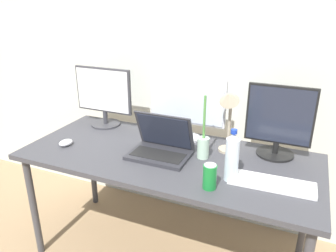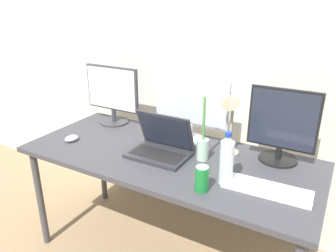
{
  "view_description": "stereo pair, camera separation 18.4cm",
  "coord_description": "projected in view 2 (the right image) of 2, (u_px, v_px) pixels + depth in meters",
  "views": [
    {
      "loc": [
        0.68,
        -1.57,
        1.6
      ],
      "look_at": [
        0.0,
        0.0,
        0.92
      ],
      "focal_mm": 35.0,
      "sensor_mm": 36.0,
      "label": 1
    },
    {
      "loc": [
        0.85,
        -1.49,
        1.6
      ],
      "look_at": [
        0.0,
        0.0,
        0.92
      ],
      "focal_mm": 35.0,
      "sensor_mm": 36.0,
      "label": 2
    }
  ],
  "objects": [
    {
      "name": "wall_back",
      "position": [
        212.0,
        45.0,
        2.18
      ],
      "size": [
        7.0,
        0.08,
        2.6
      ],
      "primitive_type": "cube",
      "color": "silver",
      "rests_on": "ground"
    },
    {
      "name": "work_desk",
      "position": [
        168.0,
        164.0,
        1.93
      ],
      "size": [
        1.71,
        0.75,
        0.74
      ],
      "color": "#424247",
      "rests_on": "ground"
    },
    {
      "name": "monitor_left",
      "position": [
        112.0,
        93.0,
        2.32
      ],
      "size": [
        0.43,
        0.21,
        0.41
      ],
      "color": "#38383D",
      "rests_on": "work_desk"
    },
    {
      "name": "monitor_center",
      "position": [
        191.0,
        106.0,
        2.03
      ],
      "size": [
        0.49,
        0.18,
        0.4
      ],
      "color": "silver",
      "rests_on": "work_desk"
    },
    {
      "name": "monitor_right",
      "position": [
        282.0,
        126.0,
        1.77
      ],
      "size": [
        0.37,
        0.21,
        0.41
      ],
      "color": "black",
      "rests_on": "work_desk"
    },
    {
      "name": "laptop_silver",
      "position": [
        161.0,
        145.0,
        1.89
      ],
      "size": [
        0.35,
        0.25,
        0.25
      ],
      "color": "#2D2D33",
      "rests_on": "work_desk"
    },
    {
      "name": "keyboard_main",
      "position": [
        267.0,
        189.0,
        1.55
      ],
      "size": [
        0.42,
        0.15,
        0.02
      ],
      "primitive_type": "cube",
      "rotation": [
        0.0,
        0.0,
        0.04
      ],
      "color": "white",
      "rests_on": "work_desk"
    },
    {
      "name": "mouse_by_keyboard",
      "position": [
        72.0,
        138.0,
        2.08
      ],
      "size": [
        0.08,
        0.1,
        0.04
      ],
      "primitive_type": "ellipsoid",
      "rotation": [
        0.0,
        0.0,
        -0.16
      ],
      "color": "silver",
      "rests_on": "work_desk"
    },
    {
      "name": "water_bottle",
      "position": [
        227.0,
        160.0,
        1.57
      ],
      "size": [
        0.07,
        0.07,
        0.27
      ],
      "color": "silver",
      "rests_on": "work_desk"
    },
    {
      "name": "soda_can_near_keyboard",
      "position": [
        202.0,
        179.0,
        1.54
      ],
      "size": [
        0.07,
        0.07,
        0.13
      ],
      "color": "#197F33",
      "rests_on": "work_desk"
    },
    {
      "name": "bamboo_vase",
      "position": [
        203.0,
        147.0,
        1.83
      ],
      "size": [
        0.07,
        0.07,
        0.37
      ],
      "color": "#B2D1B7",
      "rests_on": "work_desk"
    },
    {
      "name": "desk_lamp",
      "position": [
        230.0,
        112.0,
        1.79
      ],
      "size": [
        0.11,
        0.18,
        0.4
      ],
      "color": "tan",
      "rests_on": "work_desk"
    }
  ]
}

